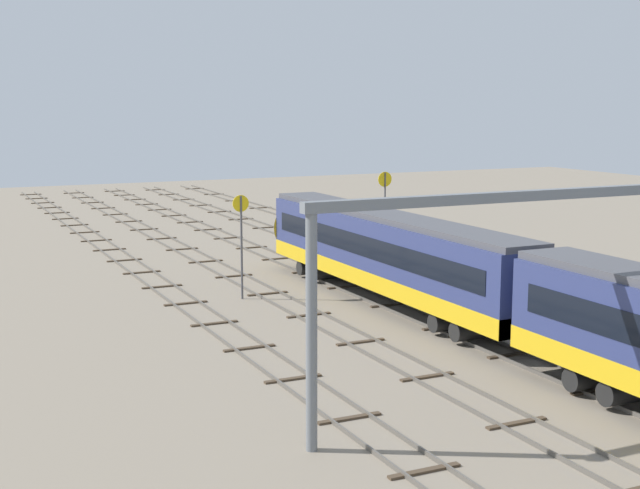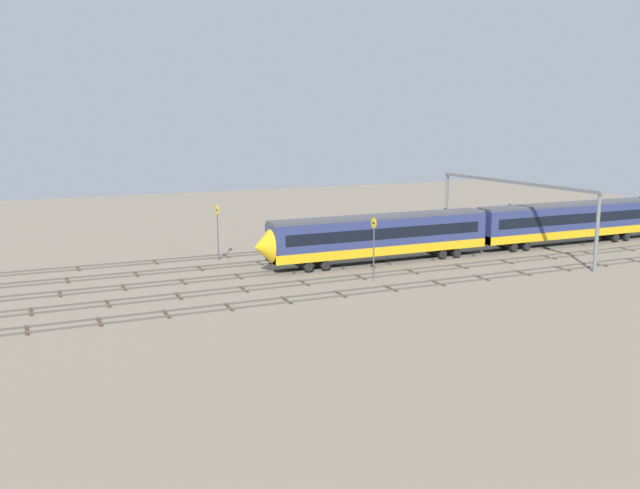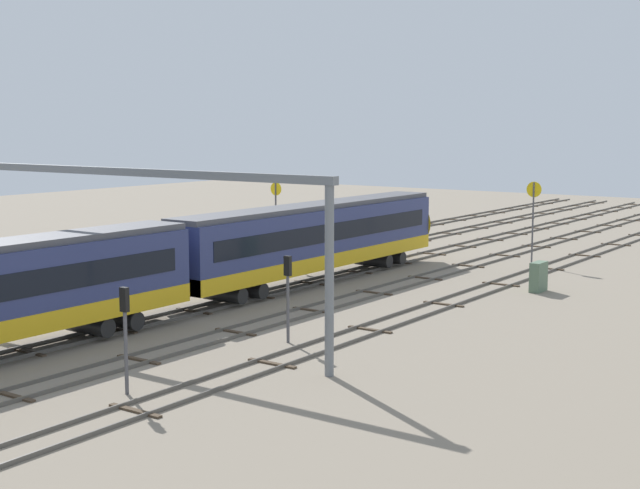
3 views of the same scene
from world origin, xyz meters
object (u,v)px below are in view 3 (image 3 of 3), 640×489
(overhead_gantry, at_px, (109,201))
(signal_light_trackside_departure, at_px, (125,324))
(signal_light_trackside_approach, at_px, (288,285))
(relay_cabinet, at_px, (538,277))
(speed_sign_near_foreground, at_px, (533,209))
(speed_sign_mid_trackside, at_px, (276,212))

(overhead_gantry, xyz_separation_m, signal_light_trackside_departure, (-6.27, -7.80, -3.66))
(signal_light_trackside_approach, distance_m, relay_cabinet, 19.17)
(speed_sign_near_foreground, height_order, signal_light_trackside_approach, speed_sign_near_foreground)
(overhead_gantry, height_order, signal_light_trackside_approach, overhead_gantry)
(signal_light_trackside_departure, xyz_separation_m, relay_cabinet, (28.23, -4.47, -1.75))
(speed_sign_mid_trackside, bearing_deg, signal_light_trackside_departure, -151.90)
(overhead_gantry, distance_m, signal_light_trackside_departure, 10.66)
(signal_light_trackside_approach, xyz_separation_m, relay_cabinet, (18.56, -4.44, -1.75))
(signal_light_trackside_approach, bearing_deg, signal_light_trackside_departure, 179.79)
(overhead_gantry, distance_m, speed_sign_near_foreground, 32.69)
(speed_sign_near_foreground, distance_m, relay_cabinet, 11.02)
(speed_sign_near_foreground, xyz_separation_m, signal_light_trackside_approach, (-28.23, 0.09, -1.28))
(overhead_gantry, bearing_deg, relay_cabinet, -29.20)
(speed_sign_near_foreground, height_order, relay_cabinet, speed_sign_near_foreground)
(relay_cabinet, bearing_deg, signal_light_trackside_departure, 171.00)
(speed_sign_mid_trackside, bearing_deg, speed_sign_near_foreground, -55.20)
(overhead_gantry, xyz_separation_m, speed_sign_mid_trackside, (21.31, 6.92, -2.56))
(relay_cabinet, bearing_deg, overhead_gantry, 150.80)
(overhead_gantry, bearing_deg, signal_light_trackside_departure, -128.77)
(overhead_gantry, bearing_deg, speed_sign_near_foreground, -14.07)
(overhead_gantry, distance_m, signal_light_trackside_approach, 9.30)
(speed_sign_mid_trackside, height_order, signal_light_trackside_departure, speed_sign_mid_trackside)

